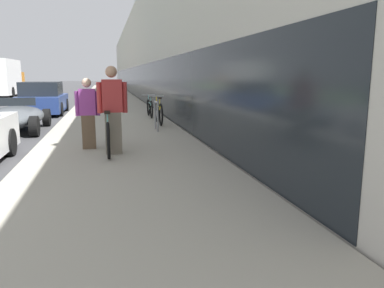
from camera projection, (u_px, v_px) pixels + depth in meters
sidewalk_slab at (110, 100)px, 25.61m from camera, size 3.80×70.00×0.15m
storefront_facade at (185, 57)px, 34.21m from camera, size 10.01×70.00×6.72m
tandem_bicycle at (108, 133)px, 7.89m from camera, size 0.52×2.34×0.90m
person_rider at (113, 110)px, 7.55m from camera, size 0.60×0.24×1.77m
person_bystander at (88, 114)px, 8.09m from camera, size 0.52×0.20×1.53m
bike_rack_hoop at (156, 113)px, 10.82m from camera, size 0.05×0.60×0.84m
cruiser_bike_nearest at (158, 112)px, 12.29m from camera, size 0.52×1.77×0.90m
cruiser_bike_middle at (150, 108)px, 14.30m from camera, size 0.52×1.64×0.84m
vintage_roadster_curbside at (13, 118)px, 11.52m from camera, size 1.84×4.03×1.03m
parked_sedan_far at (42, 99)px, 16.83m from camera, size 1.97×4.10×1.44m
moving_truck at (1, 78)px, 29.69m from camera, size 2.32×6.68×2.93m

